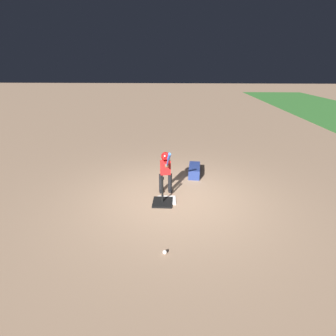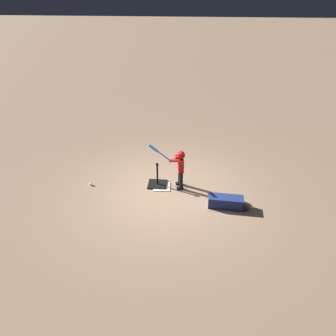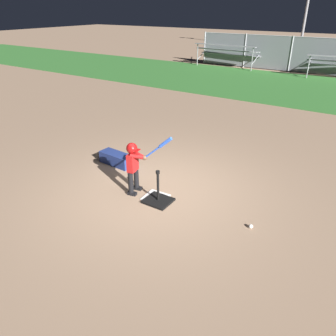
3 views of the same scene
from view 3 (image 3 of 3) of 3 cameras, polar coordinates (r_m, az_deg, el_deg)
ground_plane at (r=6.71m, az=-1.80°, el=-3.97°), size 90.00×90.00×0.00m
grass_outfield_strip at (r=16.41m, az=21.17°, el=12.92°), size 56.00×6.89×0.02m
backstop_fence at (r=20.05m, az=24.43°, el=17.48°), size 13.43×0.08×1.89m
home_plate at (r=6.47m, az=-2.18°, el=-5.09°), size 0.46×0.46×0.02m
batting_tee at (r=6.32m, az=-1.72°, el=-5.29°), size 0.51×0.46×0.66m
batter_child at (r=6.36m, az=-5.88°, el=1.08°), size 0.93×0.35×1.31m
baseball at (r=5.81m, az=14.23°, el=-9.82°), size 0.07×0.07×0.07m
bleachers_center at (r=21.60m, az=11.00°, el=18.82°), size 3.89×2.58×1.33m
equipment_bag at (r=7.83m, az=-8.97°, el=1.59°), size 0.86×0.38×0.28m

